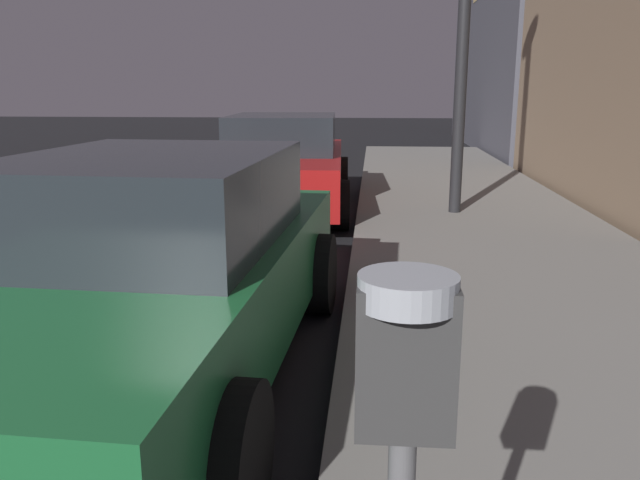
{
  "coord_description": "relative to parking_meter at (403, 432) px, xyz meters",
  "views": [
    {
      "loc": [
        4.21,
        -0.88,
        1.81
      ],
      "look_at": [
        3.98,
        1.85,
        1.15
      ],
      "focal_mm": 35.5,
      "sensor_mm": 36.0,
      "label": 1
    }
  ],
  "objects": [
    {
      "name": "parking_meter",
      "position": [
        0.0,
        0.0,
        0.0
      ],
      "size": [
        0.19,
        0.19,
        1.33
      ],
      "color": "#59595B",
      "rests_on": "sidewalk"
    },
    {
      "name": "car_green",
      "position": [
        -1.43,
        2.56,
        -0.45
      ],
      "size": [
        2.13,
        4.42,
        1.43
      ],
      "color": "#19592D",
      "rests_on": "ground"
    },
    {
      "name": "car_red",
      "position": [
        -1.43,
        8.41,
        -0.45
      ],
      "size": [
        2.15,
        4.66,
        1.43
      ],
      "color": "maroon",
      "rests_on": "ground"
    }
  ]
}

